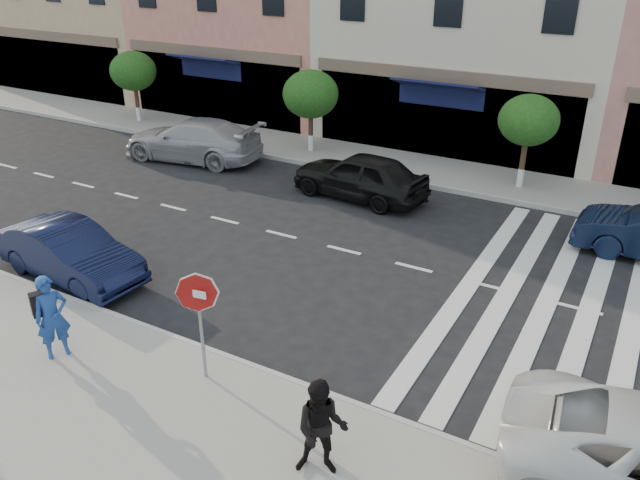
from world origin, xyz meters
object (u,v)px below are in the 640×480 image
Objects in this scene: car_near_mid at (70,252)px; car_far_mid at (360,176)px; photographer at (52,317)px; stop_sign at (198,302)px; walker at (322,429)px; car_far_left at (192,140)px.

car_near_mid is 9.03m from car_far_mid.
photographer is 10.77m from car_far_mid.
stop_sign is 3.15m from photographer.
photographer is at bearing -172.87° from stop_sign.
car_far_left is at bearing 112.76° from walker.
walker is 0.40× the size of car_near_mid.
stop_sign is 3.24m from walker.
stop_sign reaches higher than photographer.
photographer is 3.54m from car_near_mid.
walker reaches higher than car_far_left.
car_far_mid is at bearing 90.31° from stop_sign.
photographer is at bearing 155.52° from walker.
car_far_left is 7.19m from car_far_mid.
car_far_left reaches higher than car_far_mid.
walker is 11.71m from car_far_mid.
photographer is 0.39× the size of car_far_mid.
car_far_left is at bearing 26.24° from car_near_mid.
stop_sign is at bearing -47.52° from photographer.
stop_sign is 1.33× the size of walker.
stop_sign is at bearing -101.93° from car_near_mid.
photographer reaches higher than car_far_left.
car_far_mid is (-1.64, 9.83, -1.02)m from stop_sign.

